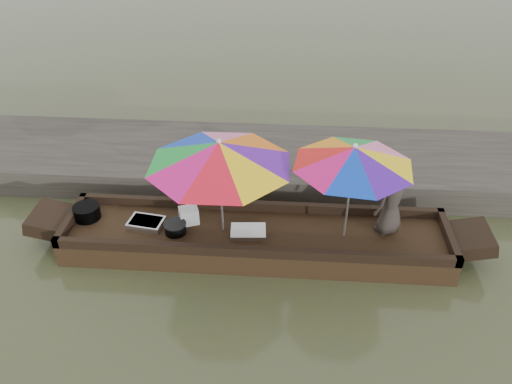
# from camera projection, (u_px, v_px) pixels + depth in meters

# --- Properties ---
(water) EXTENTS (80.00, 80.00, 0.00)m
(water) POSITION_uv_depth(u_px,v_px,m) (256.00, 249.00, 7.68)
(water) COLOR #434C27
(water) RESTS_ON ground
(dock) EXTENTS (22.00, 2.20, 0.50)m
(dock) POSITION_uv_depth(u_px,v_px,m) (264.00, 162.00, 9.36)
(dock) COLOR #2D2B26
(dock) RESTS_ON ground
(boat_hull) EXTENTS (5.76, 1.20, 0.35)m
(boat_hull) POSITION_uv_depth(u_px,v_px,m) (256.00, 240.00, 7.59)
(boat_hull) COLOR black
(boat_hull) RESTS_ON water
(cooking_pot) EXTENTS (0.41, 0.41, 0.21)m
(cooking_pot) POSITION_uv_depth(u_px,v_px,m) (87.00, 212.00, 7.71)
(cooking_pot) COLOR black
(cooking_pot) RESTS_ON boat_hull
(tray_crayfish) EXTENTS (0.57, 0.44, 0.09)m
(tray_crayfish) POSITION_uv_depth(u_px,v_px,m) (146.00, 223.00, 7.59)
(tray_crayfish) COLOR silver
(tray_crayfish) RESTS_ON boat_hull
(tray_scallop) EXTENTS (0.55, 0.40, 0.06)m
(tray_scallop) POSITION_uv_depth(u_px,v_px,m) (248.00, 231.00, 7.44)
(tray_scallop) COLOR silver
(tray_scallop) RESTS_ON boat_hull
(charcoal_grill) EXTENTS (0.32, 0.32, 0.15)m
(charcoal_grill) POSITION_uv_depth(u_px,v_px,m) (175.00, 228.00, 7.43)
(charcoal_grill) COLOR black
(charcoal_grill) RESTS_ON boat_hull
(supply_bag) EXTENTS (0.34, 0.31, 0.26)m
(supply_bag) POSITION_uv_depth(u_px,v_px,m) (189.00, 215.00, 7.60)
(supply_bag) COLOR silver
(supply_bag) RESTS_ON boat_hull
(vendor) EXTENTS (0.63, 0.60, 1.08)m
(vendor) POSITION_uv_depth(u_px,v_px,m) (392.00, 201.00, 7.21)
(vendor) COLOR #302A26
(vendor) RESTS_ON boat_hull
(umbrella_bow) EXTENTS (2.73, 2.73, 1.55)m
(umbrella_bow) POSITION_uv_depth(u_px,v_px,m) (221.00, 187.00, 7.08)
(umbrella_bow) COLOR orange
(umbrella_bow) RESTS_ON boat_hull
(umbrella_stern) EXTENTS (2.06, 2.06, 1.55)m
(umbrella_stern) POSITION_uv_depth(u_px,v_px,m) (349.00, 192.00, 6.97)
(umbrella_stern) COLOR pink
(umbrella_stern) RESTS_ON boat_hull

